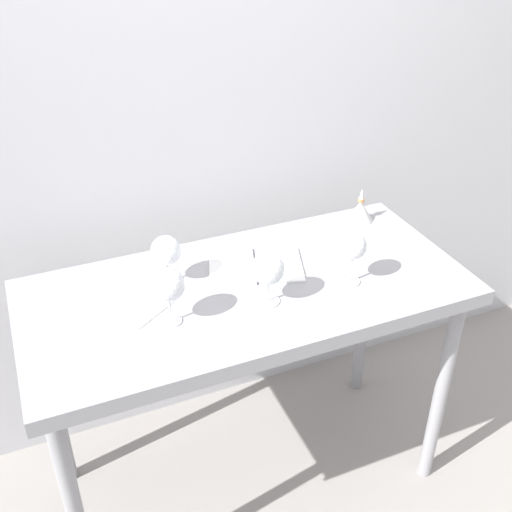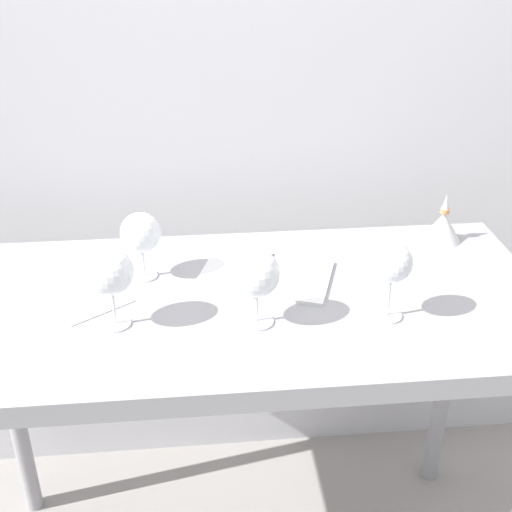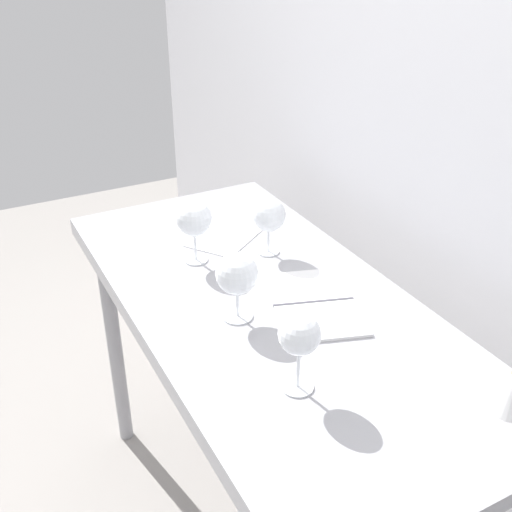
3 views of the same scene
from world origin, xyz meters
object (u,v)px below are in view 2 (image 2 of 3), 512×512
at_px(open_notebook, 265,275).
at_px(decanter_funnel, 443,226).
at_px(wine_glass_near_center, 257,275).
at_px(wine_glass_near_right, 392,265).
at_px(wine_glass_far_left, 141,234).
at_px(wine_glass_near_left, 110,273).
at_px(tasting_sheet_upper, 76,289).

distance_m(open_notebook, decanter_funnel, 0.50).
xyz_separation_m(wine_glass_near_center, open_notebook, (0.04, 0.19, -0.11)).
xyz_separation_m(wine_glass_near_right, wine_glass_near_center, (-0.28, 0.00, -0.01)).
xyz_separation_m(wine_glass_far_left, open_notebook, (0.29, -0.03, -0.11)).
xyz_separation_m(wine_glass_near_center, wine_glass_far_left, (-0.25, 0.22, -0.00)).
bearing_deg(open_notebook, wine_glass_far_left, -167.65).
height_order(wine_glass_near_center, open_notebook, wine_glass_near_center).
relative_size(wine_glass_near_left, decanter_funnel, 1.35).
relative_size(wine_glass_near_right, wine_glass_far_left, 1.07).
distance_m(wine_glass_near_right, wine_glass_near_left, 0.58).
bearing_deg(tasting_sheet_upper, decanter_funnel, -24.74).
bearing_deg(wine_glass_near_center, wine_glass_far_left, 138.52).
distance_m(wine_glass_far_left, tasting_sheet_upper, 0.20).
bearing_deg(tasting_sheet_upper, open_notebook, -32.68).
bearing_deg(wine_glass_near_center, wine_glass_near_left, 176.23).
distance_m(wine_glass_near_right, wine_glass_near_center, 0.28).
bearing_deg(wine_glass_far_left, wine_glass_near_center, -41.48).
bearing_deg(open_notebook, wine_glass_near_left, -134.96).
relative_size(wine_glass_near_left, open_notebook, 0.50).
distance_m(wine_glass_near_right, open_notebook, 0.33).
xyz_separation_m(wine_glass_far_left, tasting_sheet_upper, (-0.15, -0.05, -0.11)).
relative_size(wine_glass_far_left, decanter_funnel, 1.25).
xyz_separation_m(wine_glass_near_right, wine_glass_near_left, (-0.58, 0.02, -0.00)).
bearing_deg(wine_glass_far_left, wine_glass_near_left, -104.12).
bearing_deg(wine_glass_far_left, open_notebook, -6.10).
bearing_deg(decanter_funnel, wine_glass_far_left, -171.41).
bearing_deg(decanter_funnel, tasting_sheet_upper, -170.03).
height_order(tasting_sheet_upper, decanter_funnel, decanter_funnel).
bearing_deg(decanter_funnel, wine_glass_near_right, -125.16).
bearing_deg(wine_glass_far_left, tasting_sheet_upper, -163.40).
height_order(wine_glass_near_right, wine_glass_far_left, wine_glass_near_right).
bearing_deg(wine_glass_near_left, decanter_funnel, 21.07).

